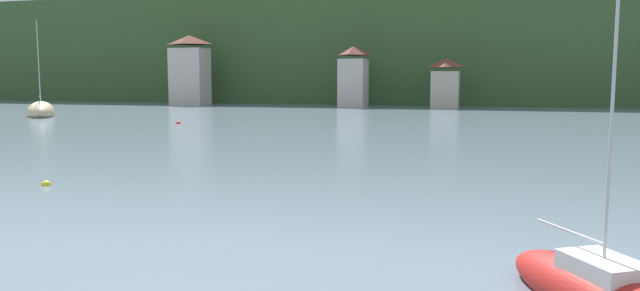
{
  "coord_description": "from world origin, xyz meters",
  "views": [
    {
      "loc": [
        6.54,
        24.64,
        4.1
      ],
      "look_at": [
        0.0,
        47.03,
        1.47
      ],
      "focal_mm": 33.36,
      "sensor_mm": 36.0,
      "label": 1
    }
  ],
  "objects_px": {
    "mooring_buoy_near": "(46,185)",
    "mooring_buoy_mid": "(178,124)",
    "shore_building_west": "(190,71)",
    "shore_building_central": "(445,84)",
    "sailboat_far_2": "(41,111)",
    "shore_building_westcentral": "(353,77)"
  },
  "relations": [
    {
      "from": "shore_building_westcentral",
      "to": "sailboat_far_2",
      "type": "height_order",
      "value": "sailboat_far_2"
    },
    {
      "from": "shore_building_west",
      "to": "shore_building_central",
      "type": "relative_size",
      "value": 1.57
    },
    {
      "from": "shore_building_west",
      "to": "sailboat_far_2",
      "type": "height_order",
      "value": "shore_building_west"
    },
    {
      "from": "mooring_buoy_near",
      "to": "shore_building_central",
      "type": "bearing_deg",
      "value": 81.42
    },
    {
      "from": "shore_building_west",
      "to": "sailboat_far_2",
      "type": "xyz_separation_m",
      "value": [
        -1.43,
        -31.02,
        -4.77
      ]
    },
    {
      "from": "sailboat_far_2",
      "to": "shore_building_west",
      "type": "bearing_deg",
      "value": -42.58
    },
    {
      "from": "shore_building_west",
      "to": "mooring_buoy_mid",
      "type": "bearing_deg",
      "value": -63.04
    },
    {
      "from": "shore_building_west",
      "to": "shore_building_central",
      "type": "distance_m",
      "value": 39.82
    },
    {
      "from": "shore_building_central",
      "to": "sailboat_far_2",
      "type": "height_order",
      "value": "sailboat_far_2"
    },
    {
      "from": "shore_building_west",
      "to": "sailboat_far_2",
      "type": "bearing_deg",
      "value": -92.64
    },
    {
      "from": "mooring_buoy_near",
      "to": "mooring_buoy_mid",
      "type": "xyz_separation_m",
      "value": [
        -11.19,
        29.7,
        0.0
      ]
    },
    {
      "from": "shore_building_central",
      "to": "sailboat_far_2",
      "type": "distance_m",
      "value": 51.54
    },
    {
      "from": "shore_building_central",
      "to": "shore_building_west",
      "type": "bearing_deg",
      "value": 179.72
    },
    {
      "from": "shore_building_west",
      "to": "shore_building_westcentral",
      "type": "xyz_separation_m",
      "value": [
        26.52,
        0.05,
        -1.01
      ]
    },
    {
      "from": "shore_building_central",
      "to": "shore_building_westcentral",
      "type": "bearing_deg",
      "value": 178.93
    },
    {
      "from": "shore_building_westcentral",
      "to": "sailboat_far_2",
      "type": "distance_m",
      "value": 41.96
    },
    {
      "from": "shore_building_west",
      "to": "mooring_buoy_near",
      "type": "distance_m",
      "value": 72.87
    },
    {
      "from": "shore_building_westcentral",
      "to": "mooring_buoy_near",
      "type": "height_order",
      "value": "shore_building_westcentral"
    },
    {
      "from": "mooring_buoy_near",
      "to": "mooring_buoy_mid",
      "type": "distance_m",
      "value": 31.74
    },
    {
      "from": "shore_building_westcentral",
      "to": "shore_building_west",
      "type": "bearing_deg",
      "value": -179.89
    },
    {
      "from": "sailboat_far_2",
      "to": "shore_building_central",
      "type": "bearing_deg",
      "value": -93.14
    },
    {
      "from": "shore_building_central",
      "to": "mooring_buoy_mid",
      "type": "xyz_separation_m",
      "value": [
        -21.16,
        -36.39,
        -3.37
      ]
    }
  ]
}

